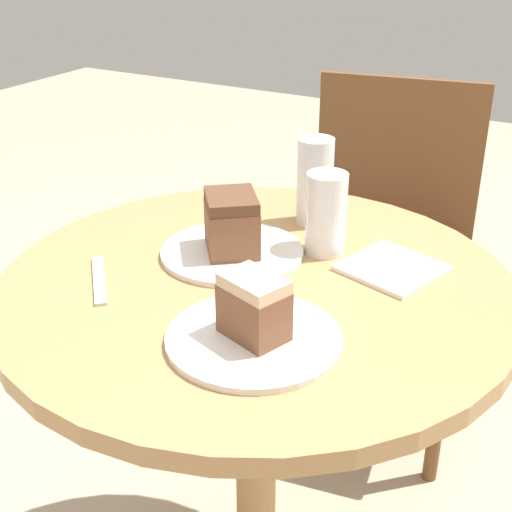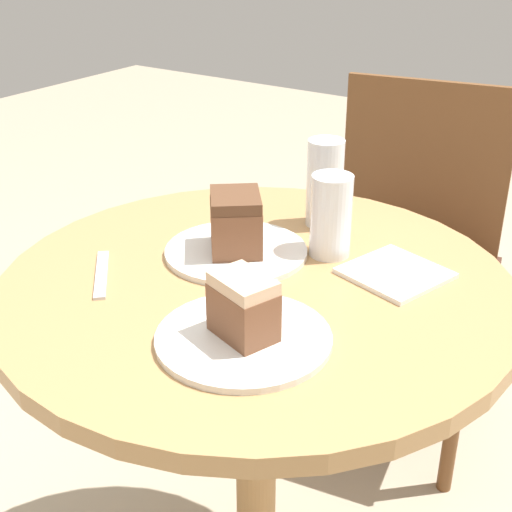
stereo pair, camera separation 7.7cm
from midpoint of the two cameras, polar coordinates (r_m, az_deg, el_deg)
The scene contains 11 objects.
table at distance 1.23m, azimuth 1.83°, elevation -9.81°, with size 0.82×0.82×0.77m.
chair at distance 1.93m, azimuth 12.93°, elevation 0.10°, with size 0.54×0.54×0.90m.
plate_near at distance 1.20m, azimuth 0.25°, elevation 0.33°, with size 0.24×0.24×0.01m.
plate_far at distance 0.97m, azimuth 1.30°, elevation -6.63°, with size 0.24×0.24×0.01m.
cake_slice_near at distance 1.18m, azimuth 0.25°, elevation 2.69°, with size 0.13×0.13×0.10m.
cake_slice_far at distance 0.94m, azimuth 1.33°, elevation -4.14°, with size 0.10×0.09×0.09m.
glass_lemonade at distance 1.30m, azimuth 7.22°, elevation 5.40°, with size 0.07×0.07×0.16m.
glass_water at distance 1.19m, azimuth 7.86°, elevation 2.77°, with size 0.07×0.07×0.14m.
napkin_stack at distance 1.16m, azimuth 12.95°, elevation -1.38°, with size 0.18×0.18×0.01m.
fork at distance 1.08m, azimuth 3.15°, elevation -2.94°, with size 0.10×0.16×0.00m.
spoon at distance 1.15m, azimuth -10.39°, elevation -1.47°, with size 0.12×0.13×0.00m.
Camera 2 is at (0.55, -0.82, 1.30)m, focal length 50.00 mm.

